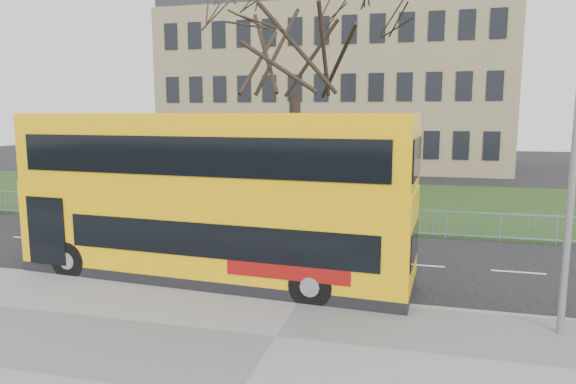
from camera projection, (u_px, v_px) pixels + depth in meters
The scene contains 8 objects.
ground at pixel (314, 282), 15.07m from camera, with size 120.00×120.00×0.00m, color black.
kerb at pixel (302, 298), 13.58m from camera, with size 80.00×0.20×0.14m, color gray.
grass_verge at pixel (365, 201), 28.77m from camera, with size 80.00×15.40×0.08m, color #203A15.
guard_railing at pixel (346, 219), 21.31m from camera, with size 40.00×0.12×1.10m, color #6BA0BE, non-canonical shape.
bare_tree at pixel (295, 71), 24.35m from camera, with size 9.54×9.54×13.62m, color black, non-canonical shape.
civic_building at pixel (336, 92), 48.77m from camera, with size 30.00×15.00×14.00m, color #8C7C59.
yellow_bus at pixel (212, 193), 14.91m from camera, with size 11.72×3.52×4.84m.
street_lamp at pixel (571, 141), 10.66m from camera, with size 1.62×0.37×7.68m.
Camera 1 is at (2.84, -14.24, 4.88)m, focal length 32.00 mm.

